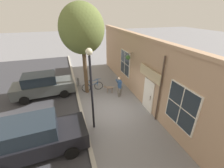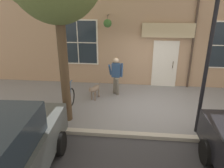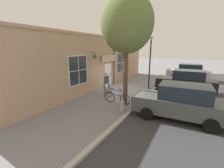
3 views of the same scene
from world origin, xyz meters
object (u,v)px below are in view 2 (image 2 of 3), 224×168
pedestrian_walking (116,73)px  leaning_bicycle (68,102)px  dog_on_leash (95,89)px  street_lamp (212,35)px  fire_hydrant (19,114)px

pedestrian_walking → leaning_bicycle: bearing=-41.9°
dog_on_leash → street_lamp: size_ratio=0.22×
leaning_bicycle → fire_hydrant: size_ratio=2.26×
pedestrian_walking → fire_hydrant: pedestrian_walking is taller
leaning_bicycle → street_lamp: (0.79, 4.25, 2.55)m
pedestrian_walking → fire_hydrant: bearing=-46.6°
dog_on_leash → leaning_bicycle: size_ratio=0.57×
dog_on_leash → leaning_bicycle: 1.38m
street_lamp → fire_hydrant: size_ratio=5.74×
leaning_bicycle → dog_on_leash: bearing=147.4°
dog_on_leash → fire_hydrant: fire_hydrant is taller
dog_on_leash → street_lamp: street_lamp is taller
pedestrian_walking → street_lamp: (2.52, 2.70, 1.96)m
fire_hydrant → pedestrian_walking: bearing=133.4°
leaning_bicycle → street_lamp: size_ratio=0.39×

